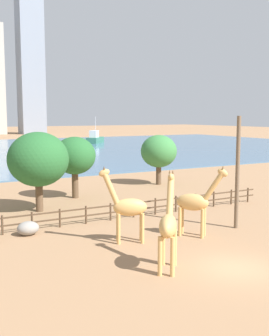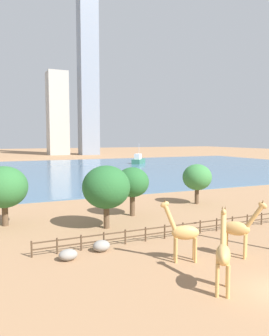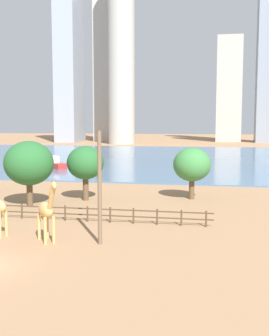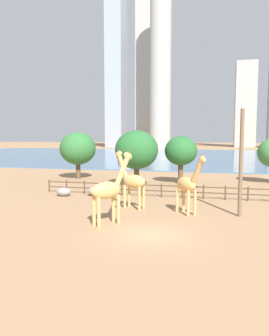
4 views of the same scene
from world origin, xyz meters
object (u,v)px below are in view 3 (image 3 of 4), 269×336
object	(u,v)px
utility_pole	(100,188)
boat_ferry	(55,164)
tree_left_large	(192,165)
tree_center_broad	(29,163)
tree_right_tall	(85,163)
giraffe_companion	(47,211)

from	to	relation	value
utility_pole	boat_ferry	bearing A→B (deg)	114.95
tree_left_large	utility_pole	bearing A→B (deg)	-105.98
boat_ferry	utility_pole	bearing A→B (deg)	-24.76
tree_center_broad	boat_ferry	bearing A→B (deg)	106.96
utility_pole	boat_ferry	size ratio (longest dim) A/B	1.58
utility_pole	tree_left_large	bearing A→B (deg)	74.02
tree_center_broad	tree_right_tall	bearing A→B (deg)	40.29
giraffe_companion	tree_center_broad	distance (m)	13.73
tree_right_tall	utility_pole	bearing A→B (deg)	-69.34
tree_center_broad	giraffe_companion	bearing A→B (deg)	-60.44
giraffe_companion	boat_ferry	size ratio (longest dim) A/B	0.95
tree_left_large	boat_ferry	size ratio (longest dim) A/B	1.14
utility_pole	tree_right_tall	size ratio (longest dim) A/B	1.33
utility_pole	tree_right_tall	world-z (taller)	utility_pole
boat_ferry	tree_left_large	bearing A→B (deg)	-4.17
utility_pole	tree_center_broad	distance (m)	15.58
giraffe_companion	tree_right_tall	xyz separation A→B (m)	(-2.11, 15.70, 1.74)
giraffe_companion	tree_left_large	bearing A→B (deg)	114.63
giraffe_companion	tree_center_broad	world-z (taller)	tree_center_broad
giraffe_companion	tree_left_large	size ratio (longest dim) A/B	0.83
utility_pole	tree_center_broad	size ratio (longest dim) A/B	1.20
boat_ferry	tree_center_broad	bearing A→B (deg)	-32.75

